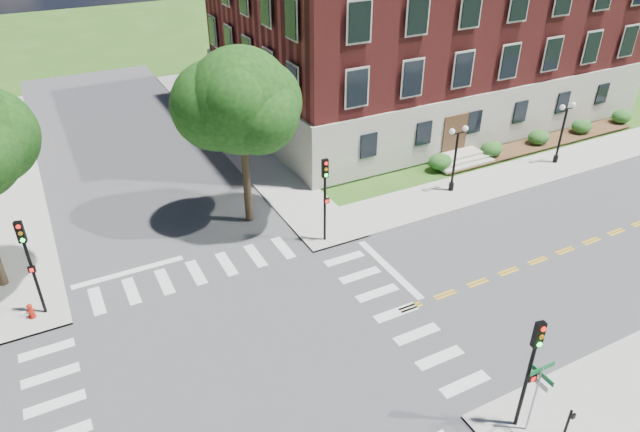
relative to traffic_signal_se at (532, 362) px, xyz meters
name	(u,v)px	position (x,y,z in m)	size (l,w,h in m)	color
ground	(249,367)	(-7.51, 7.19, -3.19)	(160.00, 160.00, 0.00)	#295317
road_ew	(249,367)	(-7.51, 7.19, -3.18)	(90.00, 12.00, 0.01)	#3D3D3F
road_ns	(249,367)	(-7.51, 7.19, -3.18)	(12.00, 90.00, 0.01)	#3D3D3F
sidewalk_ne	(370,152)	(7.86, 22.56, -3.13)	(34.00, 34.00, 0.12)	#9E9B93
crosswalk_east	(396,313)	(-0.31, 7.19, -3.19)	(2.20, 10.20, 0.02)	silver
stop_bar_east	(389,269)	(1.29, 10.19, -3.19)	(0.40, 5.50, 0.00)	silver
main_building	(423,5)	(16.49, 29.18, 5.15)	(30.60, 22.40, 16.50)	#A6A393
shrub_row	(537,145)	(19.49, 17.99, -3.19)	(18.00, 2.00, 1.30)	#214E1A
tree_d	(241,101)	(-3.26, 17.87, 4.01)	(5.58, 5.58, 9.89)	#322519
traffic_signal_se	(532,362)	(0.00, 0.00, 0.00)	(0.35, 0.40, 4.80)	black
traffic_signal_ne	(325,190)	(-0.43, 13.93, 0.00)	(0.32, 0.35, 4.80)	black
traffic_signal_nw	(28,257)	(-14.49, 14.51, 0.00)	(0.37, 0.43, 4.80)	black
twin_lamp_west	(455,155)	(9.28, 15.26, -0.66)	(1.36, 0.36, 4.23)	black
twin_lamp_east	(562,130)	(18.26, 15.17, -0.66)	(1.36, 0.36, 4.23)	black
street_sign_pole	(538,386)	(0.18, -0.33, -0.88)	(1.10, 1.10, 3.10)	gray
push_button_post	(569,421)	(1.23, -1.14, -2.39)	(0.14, 0.21, 1.20)	black
fire_hydrant	(31,311)	(-15.05, 14.38, -2.72)	(0.35, 0.35, 0.75)	#A3170C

